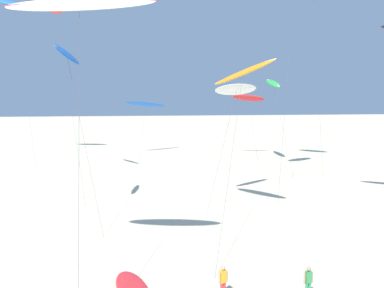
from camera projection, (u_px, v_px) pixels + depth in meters
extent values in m
ellipsoid|color=blue|center=(146.00, 104.00, 63.41)|extent=(6.67, 4.70, 1.67)
ellipsoid|color=green|center=(146.00, 104.00, 63.41)|extent=(6.39, 4.23, 1.18)
cylinder|color=#4C4C51|center=(142.00, 132.00, 61.00)|extent=(1.04, 5.88, 7.78)
ellipsoid|color=blue|center=(67.00, 55.00, 30.67)|extent=(1.82, 4.62, 1.98)
ellipsoid|color=orange|center=(67.00, 54.00, 30.67)|extent=(1.28, 4.46, 1.26)
cylinder|color=#4C4C51|center=(85.00, 144.00, 29.91)|extent=(2.72, 3.61, 12.75)
ellipsoid|color=red|center=(56.00, 7.00, 41.58)|extent=(3.51, 4.54, 1.38)
ellipsoid|color=#EA5193|center=(56.00, 6.00, 41.57)|extent=(2.83, 4.19, 0.59)
cylinder|color=#4C4C51|center=(70.00, 101.00, 39.17)|extent=(3.53, 7.80, 18.37)
ellipsoid|color=white|center=(237.00, 89.00, 36.16)|extent=(4.96, 4.15, 1.19)
ellipsoid|color=yellow|center=(237.00, 89.00, 36.15)|extent=(4.55, 3.56, 0.46)
cylinder|color=#4C4C51|center=(222.00, 150.00, 35.34)|extent=(2.96, 2.80, 10.18)
ellipsoid|color=orange|center=(243.00, 73.00, 30.38)|extent=(4.11, 6.06, 2.38)
ellipsoid|color=white|center=(243.00, 72.00, 30.37)|extent=(3.65, 5.78, 2.01)
cylinder|color=#4C4C51|center=(231.00, 161.00, 26.58)|extent=(3.40, 8.98, 11.41)
cylinder|color=#4C4C51|center=(287.00, 91.00, 39.18)|extent=(3.36, 7.09, 20.21)
ellipsoid|color=red|center=(248.00, 98.00, 60.69)|extent=(4.89, 1.19, 1.56)
ellipsoid|color=yellow|center=(248.00, 98.00, 60.69)|extent=(4.91, 0.51, 0.91)
cylinder|color=#4C4C51|center=(253.00, 129.00, 59.76)|extent=(0.84, 3.22, 8.81)
cylinder|color=#4C4C51|center=(318.00, 86.00, 48.23)|extent=(0.49, 3.88, 21.17)
ellipsoid|color=blue|center=(14.00, 3.00, 56.20)|extent=(6.15, 1.47, 1.99)
ellipsoid|color=#19B2B7|center=(14.00, 3.00, 56.20)|extent=(6.17, 0.60, 1.55)
cylinder|color=#4C4C51|center=(25.00, 84.00, 54.85)|extent=(3.56, 6.11, 21.63)
ellipsoid|color=white|center=(79.00, 4.00, 18.97)|extent=(7.22, 2.40, 1.10)
ellipsoid|color=red|center=(79.00, 3.00, 18.97)|extent=(7.23, 1.71, 0.53)
cylinder|color=#4C4C51|center=(79.00, 168.00, 17.26)|extent=(0.37, 5.48, 14.15)
ellipsoid|color=green|center=(273.00, 83.00, 55.14)|extent=(1.26, 5.13, 1.72)
ellipsoid|color=white|center=(273.00, 83.00, 55.13)|extent=(0.60, 5.19, 1.41)
cylinder|color=#4C4C51|center=(283.00, 128.00, 51.40)|extent=(0.07, 9.12, 10.86)
cube|color=#338C4C|center=(308.00, 277.00, 20.44)|extent=(0.33, 0.25, 0.59)
cylinder|color=tan|center=(312.00, 277.00, 20.51)|extent=(0.09, 0.09, 0.56)
cylinder|color=tan|center=(305.00, 278.00, 20.39)|extent=(0.09, 0.09, 0.56)
sphere|color=tan|center=(309.00, 269.00, 20.38)|extent=(0.21, 0.21, 0.21)
cube|color=orange|center=(223.00, 276.00, 20.36)|extent=(0.35, 0.29, 0.62)
cylinder|color=tan|center=(219.00, 278.00, 20.28)|extent=(0.09, 0.09, 0.56)
cylinder|color=tan|center=(227.00, 276.00, 20.46)|extent=(0.09, 0.09, 0.56)
sphere|color=tan|center=(223.00, 268.00, 20.30)|extent=(0.21, 0.21, 0.21)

